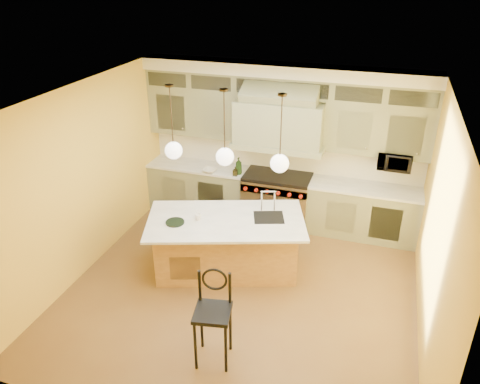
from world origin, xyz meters
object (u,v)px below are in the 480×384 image
(range, at_px, (277,198))
(counter_stool, at_px, (213,312))
(kitchen_island, at_px, (227,243))
(microwave, at_px, (395,160))

(range, bearing_deg, counter_stool, -88.77)
(range, height_order, kitchen_island, kitchen_island)
(range, xyz_separation_m, counter_stool, (0.08, -3.51, 0.22))
(range, relative_size, kitchen_island, 0.45)
(counter_stool, distance_m, microwave, 4.14)
(range, xyz_separation_m, kitchen_island, (-0.39, -1.69, -0.01))
(range, distance_m, kitchen_island, 1.74)
(kitchen_island, xyz_separation_m, counter_stool, (0.47, -1.82, 0.23))
(kitchen_island, distance_m, microwave, 3.11)
(range, bearing_deg, microwave, 3.12)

